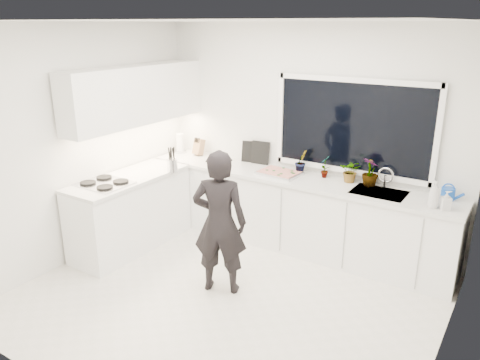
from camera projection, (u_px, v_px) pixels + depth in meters
The scene contains 25 objects.
floor at pixel (226, 299), 4.81m from camera, with size 4.00×3.50×0.02m, color beige.
wall_back at pixel (306, 136), 5.78m from camera, with size 4.00×0.02×2.70m, color white.
wall_left at pixel (82, 144), 5.41m from camera, with size 0.02×3.50×2.70m, color white.
wall_right at pixel (456, 219), 3.34m from camera, with size 0.02×3.50×2.70m, color white.
ceiling at pixel (223, 20), 3.94m from camera, with size 4.00×3.50×0.02m, color white.
window at pixel (353, 127), 5.38m from camera, with size 1.80×0.02×1.00m, color black.
base_cabinets_back at pixel (292, 213), 5.82m from camera, with size 3.92×0.58×0.88m, color white.
base_cabinets_left at pixel (131, 213), 5.80m from camera, with size 0.58×1.60×0.88m, color white.
countertop_back at pixel (293, 178), 5.67m from camera, with size 3.94×0.62×0.04m, color silver.
countertop_left at pixel (128, 178), 5.66m from camera, with size 0.62×1.60×0.04m, color silver.
upper_cabinets at pixel (136, 95), 5.69m from camera, with size 0.34×2.10×0.70m, color white.
sink at pixel (379, 196), 5.14m from camera, with size 0.58×0.42×0.14m, color silver.
faucet at pixel (385, 178), 5.25m from camera, with size 0.03×0.03×0.22m, color silver.
stovetop at pixel (105, 183), 5.38m from camera, with size 0.56×0.48×0.03m, color black.
person at pixel (220, 223), 4.73m from camera, with size 0.56×0.37×1.53m, color black.
pizza_tray at pixel (279, 173), 5.73m from camera, with size 0.50×0.37×0.03m, color #B7B7BB.
pizza at pixel (279, 172), 5.72m from camera, with size 0.46×0.33×0.01m, color #AC1917.
watering_can at pixel (448, 194), 4.89m from camera, with size 0.14×0.14×0.13m, color #134AB6.
paper_towel_roll at pixel (180, 144), 6.66m from camera, with size 0.11×0.11×0.26m, color white.
knife_block at pixel (199, 147), 6.54m from camera, with size 0.13×0.10×0.22m, color #976046.
utensil_crock at pixel (172, 165), 5.82m from camera, with size 0.13×0.13×0.16m, color silver.
picture_frame_large at pixel (250, 152), 6.21m from camera, with size 0.22×0.02×0.28m, color black.
picture_frame_small at pixel (260, 153), 6.12m from camera, with size 0.25×0.02×0.30m, color black.
herb_plants at pixel (344, 169), 5.45m from camera, with size 1.06×0.24×0.32m.
soap_bottles at pixel (438, 196), 4.65m from camera, with size 0.25×0.15×0.28m.
Camera 1 is at (2.38, -3.43, 2.68)m, focal length 35.00 mm.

